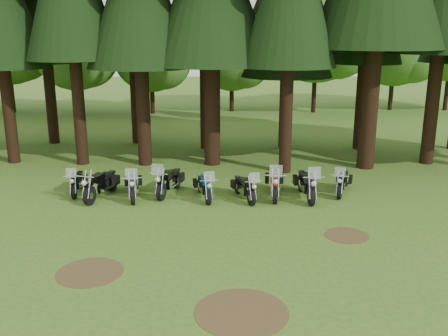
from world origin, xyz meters
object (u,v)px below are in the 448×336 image
at_px(motorcycle_0, 77,183).
at_px(motorcycle_6, 275,183).
at_px(motorcycle_1, 101,185).
at_px(motorcycle_2, 133,185).
at_px(motorcycle_8, 342,183).
at_px(motorcycle_7, 306,185).
at_px(motorcycle_4, 204,187).
at_px(motorcycle_5, 245,188).
at_px(motorcycle_3, 169,182).

xyz_separation_m(motorcycle_0, motorcycle_6, (7.84, -0.43, 0.09)).
distance_m(motorcycle_1, motorcycle_2, 1.24).
xyz_separation_m(motorcycle_2, motorcycle_8, (8.25, 0.48, -0.04)).
relative_size(motorcycle_1, motorcycle_7, 0.96).
relative_size(motorcycle_1, motorcycle_2, 1.03).
relative_size(motorcycle_0, motorcycle_4, 0.96).
bearing_deg(motorcycle_2, motorcycle_1, 171.93).
bearing_deg(motorcycle_1, motorcycle_5, 13.41).
xyz_separation_m(motorcycle_3, motorcycle_7, (5.37, -0.56, 0.02)).
distance_m(motorcycle_0, motorcycle_1, 1.23).
xyz_separation_m(motorcycle_0, motorcycle_3, (3.68, -0.10, 0.07)).
xyz_separation_m(motorcycle_0, motorcycle_2, (2.33, -0.56, 0.06)).
distance_m(motorcycle_6, motorcycle_7, 1.23).
xyz_separation_m(motorcycle_0, motorcycle_8, (10.58, -0.08, 0.01)).
bearing_deg(motorcycle_1, motorcycle_0, 168.04).
relative_size(motorcycle_0, motorcycle_8, 1.00).
relative_size(motorcycle_0, motorcycle_6, 0.83).
distance_m(motorcycle_0, motorcycle_6, 7.86).
bearing_deg(motorcycle_8, motorcycle_5, -148.97).
xyz_separation_m(motorcycle_5, motorcycle_7, (2.40, 0.15, 0.07)).
bearing_deg(motorcycle_4, motorcycle_6, -7.52).
bearing_deg(motorcycle_2, motorcycle_6, -7.06).
bearing_deg(motorcycle_3, motorcycle_1, -154.17).
height_order(motorcycle_3, motorcycle_5, motorcycle_3).
bearing_deg(motorcycle_7, motorcycle_4, 177.26).
distance_m(motorcycle_1, motorcycle_3, 2.63).
relative_size(motorcycle_4, motorcycle_5, 1.02).
relative_size(motorcycle_0, motorcycle_3, 0.87).
relative_size(motorcycle_3, motorcycle_4, 1.10).
relative_size(motorcycle_2, motorcycle_3, 0.98).
bearing_deg(motorcycle_1, motorcycle_6, 17.05).
xyz_separation_m(motorcycle_6, motorcycle_8, (2.74, 0.34, -0.08)).
height_order(motorcycle_0, motorcycle_1, motorcycle_0).
bearing_deg(motorcycle_3, motorcycle_7, 9.55).
xyz_separation_m(motorcycle_3, motorcycle_5, (2.98, -0.71, -0.06)).
bearing_deg(motorcycle_5, motorcycle_1, 159.87).
bearing_deg(motorcycle_5, motorcycle_8, -7.31).
bearing_deg(motorcycle_6, motorcycle_0, -178.85).
bearing_deg(motorcycle_1, motorcycle_7, 15.18).
relative_size(motorcycle_3, motorcycle_5, 1.13).
bearing_deg(motorcycle_7, motorcycle_5, -179.68).
xyz_separation_m(motorcycle_3, motorcycle_6, (4.16, -0.33, 0.02)).
bearing_deg(motorcycle_0, motorcycle_6, -8.78).
height_order(motorcycle_6, motorcycle_8, motorcycle_6).
bearing_deg(motorcycle_5, motorcycle_2, 159.06).
bearing_deg(motorcycle_1, motorcycle_8, 18.76).
relative_size(motorcycle_7, motorcycle_8, 1.21).
bearing_deg(motorcycle_6, motorcycle_7, -6.67).
relative_size(motorcycle_2, motorcycle_5, 1.11).
relative_size(motorcycle_2, motorcycle_6, 0.93).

